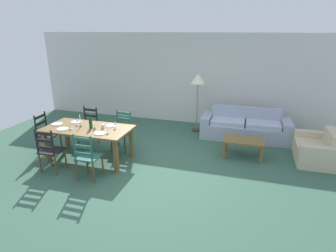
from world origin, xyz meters
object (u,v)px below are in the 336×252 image
at_px(coffee_cup_primary, 103,126).
at_px(standing_lamp, 198,82).
at_px(dining_table, 88,131).
at_px(wine_glass_near_right, 108,127).
at_px(wine_glass_far_left, 78,120).
at_px(coffee_table, 243,142).
at_px(dining_chair_near_right, 87,157).
at_px(dining_chair_far_left, 89,126).
at_px(armchair_upholstered, 318,150).
at_px(dining_chair_far_right, 122,131).
at_px(wine_bottle, 91,123).
at_px(dining_chair_head_west, 47,133).
at_px(dining_chair_near_left, 50,150).
at_px(couch, 245,128).
at_px(wine_glass_far_right, 115,123).
at_px(wine_glass_near_left, 71,124).

xyz_separation_m(coffee_cup_primary, standing_lamp, (1.58, 2.48, 0.62)).
height_order(dining_table, wine_glass_near_right, wine_glass_near_right).
xyz_separation_m(wine_glass_far_left, coffee_table, (3.60, 1.02, -0.51)).
xyz_separation_m(dining_chair_near_right, dining_chair_far_left, (-0.93, 1.55, 0.00)).
xyz_separation_m(wine_glass_far_left, armchair_upholstered, (5.21, 1.27, -0.61)).
height_order(dining_chair_far_right, wine_bottle, wine_bottle).
relative_size(dining_table, wine_glass_near_right, 11.80).
distance_m(dining_chair_head_west, standing_lamp, 4.06).
distance_m(coffee_table, standing_lamp, 2.22).
xyz_separation_m(dining_chair_near_right, coffee_table, (2.82, 1.93, -0.12)).
distance_m(dining_chair_near_right, wine_bottle, 0.94).
xyz_separation_m(dining_chair_near_right, dining_chair_head_west, (-1.60, 0.82, 0.00)).
xyz_separation_m(dining_chair_near_left, wine_glass_far_left, (0.11, 0.88, 0.38)).
relative_size(dining_table, couch, 0.83).
height_order(dining_chair_near_right, wine_glass_near_right, dining_chair_near_right).
bearing_deg(dining_chair_far_right, dining_chair_far_left, 177.85).
height_order(dining_chair_far_left, armchair_upholstered, dining_chair_far_left).
bearing_deg(dining_chair_head_west, wine_glass_far_right, 4.01).
bearing_deg(dining_table, armchair_upholstered, 15.93).
distance_m(armchair_upholstered, standing_lamp, 3.39).
height_order(wine_glass_near_right, standing_lamp, standing_lamp).
bearing_deg(dining_chair_near_right, wine_glass_near_right, 79.93).
distance_m(dining_chair_far_left, armchair_upholstered, 5.40).
height_order(dining_chair_head_west, coffee_cup_primary, dining_chair_head_west).
height_order(wine_glass_near_right, armchair_upholstered, wine_glass_near_right).
relative_size(dining_chair_near_right, dining_chair_head_west, 1.00).
height_order(dining_chair_near_left, wine_glass_near_right, dining_chair_near_left).
bearing_deg(dining_chair_head_west, standing_lamp, 39.37).
distance_m(dining_chair_head_west, coffee_cup_primary, 1.51).
bearing_deg(coffee_table, dining_chair_near_left, -152.95).
xyz_separation_m(dining_chair_far_left, wine_glass_far_right, (1.07, -0.61, 0.38)).
relative_size(dining_chair_near_left, wine_glass_near_left, 5.96).
distance_m(wine_bottle, couch, 4.00).
bearing_deg(wine_glass_far_right, standing_lamp, 61.00).
distance_m(dining_chair_far_right, wine_glass_near_left, 1.22).
bearing_deg(coffee_cup_primary, wine_glass_far_right, 19.14).
height_order(dining_table, wine_glass_near_left, wine_glass_near_left).
bearing_deg(coffee_cup_primary, dining_table, -168.60).
height_order(couch, coffee_table, couch).
distance_m(wine_glass_near_left, coffee_cup_primary, 0.67).
bearing_deg(armchair_upholstered, wine_glass_near_right, -160.48).
bearing_deg(dining_chair_near_right, wine_glass_far_left, 130.47).
height_order(wine_bottle, coffee_table, wine_bottle).
relative_size(wine_glass_far_left, wine_glass_far_right, 1.00).
bearing_deg(coffee_table, coffee_cup_primary, -159.92).
bearing_deg(couch, armchair_upholstered, -30.80).
bearing_deg(wine_glass_far_left, standing_lamp, 47.19).
xyz_separation_m(dining_table, dining_chair_far_right, (0.46, 0.73, -0.19)).
relative_size(wine_glass_near_left, couch, 0.07).
bearing_deg(dining_chair_head_west, dining_chair_near_left, -47.70).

